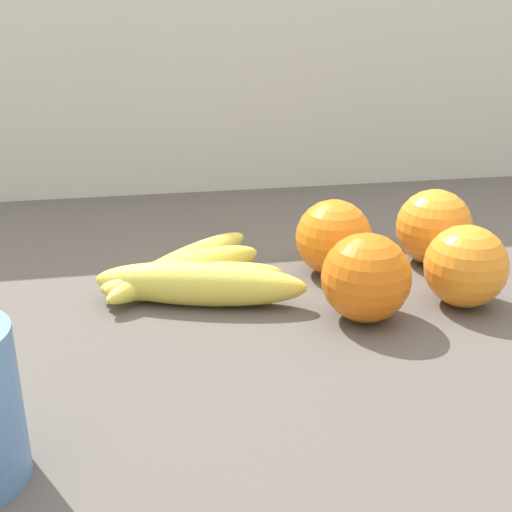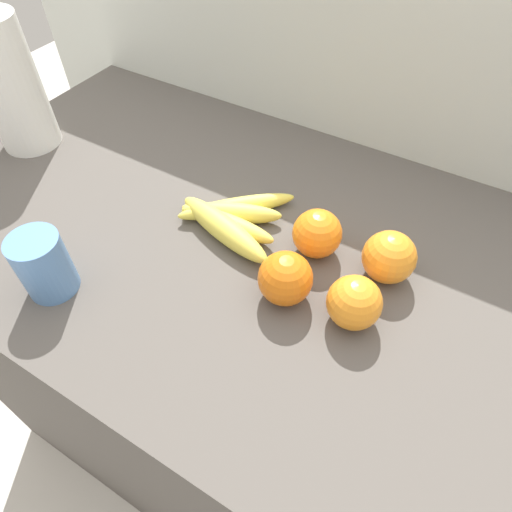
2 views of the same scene
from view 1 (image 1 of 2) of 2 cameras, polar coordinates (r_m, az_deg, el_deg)
wall_back at (r=1.15m, az=4.95°, el=-6.83°), size 2.03×0.06×1.30m
banana_bunch at (r=0.66m, az=-5.47°, el=-1.66°), size 0.20×0.19×0.04m
orange_back_left at (r=0.66m, az=17.26°, el=-0.82°), size 0.08×0.08×0.08m
orange_front at (r=0.70m, az=6.55°, el=1.56°), size 0.08×0.08×0.08m
orange_center at (r=0.75m, az=14.76°, el=2.38°), size 0.08×0.08×0.08m
orange_back_right at (r=0.61m, az=9.26°, el=-1.81°), size 0.08×0.08×0.08m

